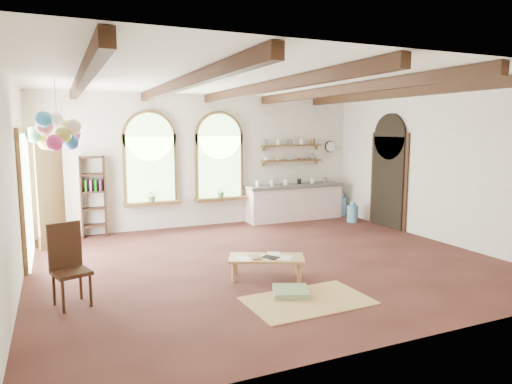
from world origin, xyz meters
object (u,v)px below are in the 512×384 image
side_chair (71,282)px  balloon_cluster (57,132)px  coffee_table (267,259)px  kitchen_counter (294,202)px

side_chair → balloon_cluster: balloon_cluster is taller
coffee_table → side_chair: bearing=179.9°
coffee_table → balloon_cluster: size_ratio=1.14×
side_chair → balloon_cluster: bearing=91.9°
coffee_table → balloon_cluster: balloon_cluster is taller
coffee_table → balloon_cluster: bearing=151.3°
balloon_cluster → kitchen_counter: bearing=22.9°
coffee_table → balloon_cluster: 3.95m
side_chair → balloon_cluster: size_ratio=0.97×
balloon_cluster → side_chair: bearing=-88.1°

